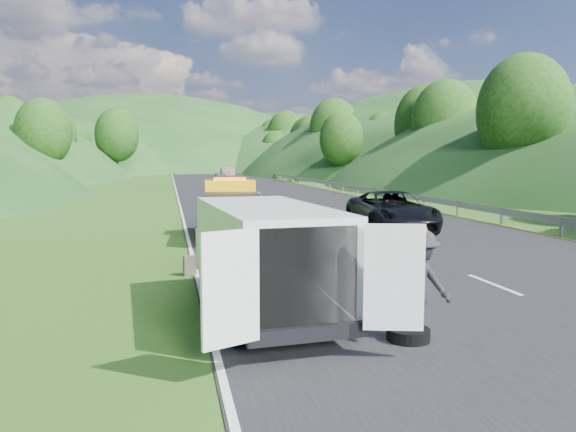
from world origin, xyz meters
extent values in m
plane|color=#38661E|center=(0.00, 0.00, 0.00)|extent=(320.00, 320.00, 0.00)
cube|color=black|center=(3.00, 40.00, 0.01)|extent=(14.00, 200.00, 0.02)
cube|color=gray|center=(10.30, 52.50, 0.00)|extent=(0.06, 140.00, 1.52)
cylinder|color=black|center=(-3.01, 9.03, 0.45)|extent=(0.37, 0.91, 0.90)
cylinder|color=black|center=(-1.31, 8.92, 0.45)|extent=(0.37, 0.91, 0.90)
cylinder|color=black|center=(-3.24, 5.45, 0.45)|extent=(0.37, 0.91, 0.90)
cylinder|color=black|center=(-1.54, 5.34, 0.45)|extent=(0.37, 0.91, 0.90)
cube|color=yellow|center=(-2.21, 8.21, 1.30)|extent=(2.02, 1.56, 1.70)
cube|color=yellow|center=(-2.34, 6.20, 1.08)|extent=(2.16, 3.17, 1.17)
cube|color=black|center=(-2.34, 6.20, 1.70)|extent=(2.16, 3.17, 0.09)
cube|color=black|center=(-2.14, 9.29, 0.81)|extent=(1.86, 1.19, 0.63)
cube|color=black|center=(-2.11, 9.82, 0.63)|extent=(1.89, 0.30, 0.45)
cube|color=yellow|center=(-2.12, 9.60, 1.39)|extent=(1.83, 0.82, 0.98)
cube|color=orange|center=(-2.21, 8.21, 2.20)|extent=(1.27, 0.30, 0.14)
cube|color=black|center=(-2.17, 8.84, 1.61)|extent=(1.70, 0.18, 0.81)
cylinder|color=black|center=(-3.76, -1.82, 0.38)|extent=(0.34, 0.78, 0.76)
cylinder|color=black|center=(-2.06, -1.68, 0.38)|extent=(0.34, 0.78, 0.76)
cylinder|color=black|center=(-3.50, -5.03, 0.38)|extent=(0.34, 0.78, 0.76)
cylinder|color=black|center=(-1.80, -4.89, 0.38)|extent=(0.34, 0.78, 0.76)
cube|color=silver|center=(-2.78, -3.45, 1.28)|extent=(2.33, 5.06, 1.75)
cube|color=silver|center=(-2.99, -0.85, 0.90)|extent=(1.96, 1.00, 0.95)
cube|color=black|center=(-2.97, -1.04, 1.66)|extent=(1.77, 0.46, 0.79)
cube|color=black|center=(-2.58, -5.85, 1.28)|extent=(1.61, 0.22, 1.51)
cube|color=silver|center=(-3.77, -6.38, 1.28)|extent=(0.84, 0.43, 1.61)
cube|color=silver|center=(-1.32, -6.18, 1.28)|extent=(0.88, 0.29, 1.61)
cube|color=black|center=(-2.57, -5.95, 0.43)|extent=(1.90, 0.29, 0.24)
imported|color=silver|center=(-2.82, 1.54, 0.00)|extent=(0.51, 0.65, 1.66)
imported|color=#CACC6D|center=(-1.98, 0.07, 0.00)|extent=(0.56, 0.56, 0.92)
imported|color=black|center=(-0.57, -5.45, 0.00)|extent=(1.32, 0.91, 1.87)
cube|color=#635C4A|center=(-4.08, 0.69, 0.26)|extent=(0.35, 0.25, 0.52)
cylinder|color=black|center=(-0.71, -5.39, 0.00)|extent=(0.73, 0.73, 0.20)
imported|color=black|center=(4.52, 8.00, 0.00)|extent=(3.12, 6.03, 1.62)
imported|color=#454449|center=(1.13, 48.72, 0.00)|extent=(1.64, 4.07, 1.39)
imported|color=brown|center=(3.66, 66.33, 0.00)|extent=(1.67, 4.80, 1.58)
imported|color=brown|center=(2.74, 94.03, 0.00)|extent=(1.93, 4.74, 1.38)
imported|color=#373B5B|center=(3.79, 111.85, 0.00)|extent=(1.64, 4.07, 1.39)
camera|label=1|loc=(-4.57, -13.86, 3.06)|focal=35.00mm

